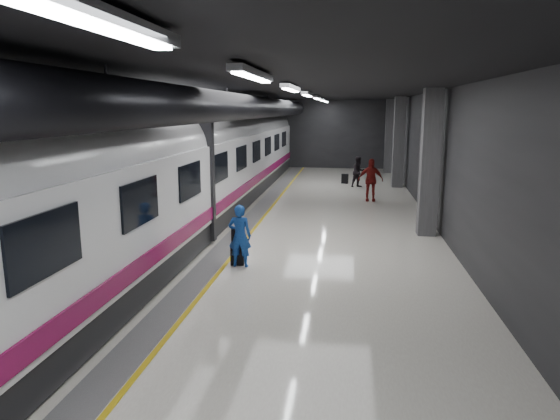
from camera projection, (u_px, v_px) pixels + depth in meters
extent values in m
plane|color=white|center=(274.00, 246.00, 14.41)|extent=(40.00, 40.00, 0.00)
cube|color=black|center=(273.00, 86.00, 13.52)|extent=(10.00, 40.00, 0.02)
cube|color=#28282B|center=(318.00, 134.00, 33.39)|extent=(10.00, 0.02, 4.50)
cube|color=#28282B|center=(105.00, 166.00, 14.64)|extent=(0.02, 40.00, 4.50)
cube|color=#28282B|center=(459.00, 171.00, 13.30)|extent=(0.02, 40.00, 4.50)
cube|color=slate|center=(228.00, 244.00, 14.59)|extent=(0.65, 39.80, 0.01)
cube|color=gold|center=(242.00, 244.00, 14.54)|extent=(0.10, 39.80, 0.01)
cylinder|color=black|center=(227.00, 106.00, 13.80)|extent=(0.80, 38.00, 0.80)
cube|color=silver|center=(85.00, 12.00, 2.78)|extent=(0.22, 2.60, 0.10)
cube|color=silver|center=(254.00, 74.00, 7.63)|extent=(0.22, 2.60, 0.10)
cube|color=silver|center=(291.00, 88.00, 12.49)|extent=(0.22, 2.60, 0.10)
cube|color=silver|center=(308.00, 94.00, 17.35)|extent=(0.22, 2.60, 0.10)
cube|color=silver|center=(317.00, 97.00, 22.20)|extent=(0.22, 2.60, 0.10)
cube|color=silver|center=(323.00, 100.00, 27.06)|extent=(0.22, 2.60, 0.10)
cube|color=silver|center=(326.00, 101.00, 30.94)|extent=(0.22, 2.60, 0.10)
cube|color=#515154|center=(430.00, 163.00, 15.30)|extent=(0.55, 0.55, 4.50)
cube|color=#515154|center=(399.00, 142.00, 25.01)|extent=(0.55, 0.55, 4.50)
cube|color=#515154|center=(390.00, 136.00, 30.84)|extent=(0.55, 0.55, 4.50)
cube|color=black|center=(165.00, 230.00, 14.78)|extent=(2.80, 38.00, 0.60)
cube|color=white|center=(163.00, 184.00, 14.50)|extent=(2.90, 38.00, 2.20)
cylinder|color=white|center=(162.00, 151.00, 14.31)|extent=(2.80, 38.00, 2.80)
cube|color=maroon|center=(213.00, 212.00, 14.46)|extent=(0.04, 38.00, 0.35)
cube|color=black|center=(163.00, 175.00, 14.45)|extent=(3.05, 0.25, 3.80)
cube|color=black|center=(46.00, 244.00, 6.46)|extent=(0.05, 1.60, 0.85)
cube|color=black|center=(140.00, 203.00, 9.37)|extent=(0.05, 1.60, 0.85)
cube|color=black|center=(190.00, 180.00, 12.28)|extent=(0.05, 1.60, 0.85)
cube|color=black|center=(221.00, 167.00, 15.20)|extent=(0.05, 1.60, 0.85)
cube|color=black|center=(242.00, 158.00, 18.11)|extent=(0.05, 1.60, 0.85)
cube|color=black|center=(257.00, 151.00, 21.02)|extent=(0.05, 1.60, 0.85)
cube|color=black|center=(268.00, 146.00, 23.93)|extent=(0.05, 1.60, 0.85)
cube|color=black|center=(277.00, 142.00, 26.85)|extent=(0.05, 1.60, 0.85)
cube|color=black|center=(284.00, 139.00, 29.76)|extent=(0.05, 1.60, 0.85)
imported|color=blue|center=(240.00, 236.00, 12.38)|extent=(0.58, 0.38, 1.58)
cube|color=black|center=(237.00, 254.00, 12.61)|extent=(0.36, 0.26, 0.55)
cube|color=black|center=(237.00, 236.00, 12.48)|extent=(0.33, 0.24, 0.40)
imported|color=black|center=(359.00, 172.00, 25.17)|extent=(0.96, 0.91, 1.56)
imported|color=maroon|center=(370.00, 180.00, 21.36)|extent=(1.08, 0.47, 1.82)
cube|color=black|center=(345.00, 179.00, 26.54)|extent=(0.38, 0.27, 0.51)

